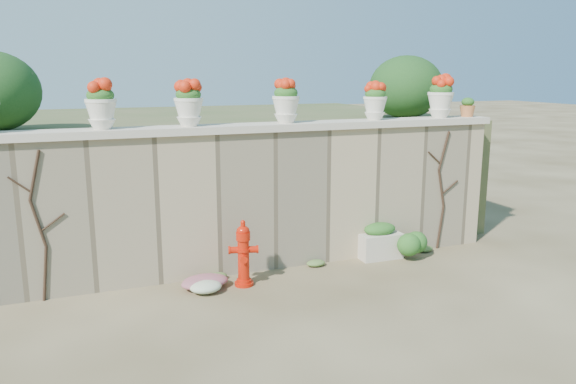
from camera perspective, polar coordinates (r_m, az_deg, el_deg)
name	(u,v)px	position (r m, az deg, el deg)	size (l,w,h in m)	color
ground	(290,317)	(6.72, 0.22, -12.61)	(80.00, 80.00, 0.00)	#4C3F26
stone_wall	(244,202)	(8.02, -4.50, -0.99)	(8.00, 0.40, 2.00)	tan
wall_cap	(243,128)	(7.85, -4.63, 6.50)	(8.10, 0.52, 0.10)	beige
raised_fill	(196,167)	(11.06, -9.34, 2.51)	(9.00, 6.00, 2.00)	#384C23
back_shrub_right	(406,87)	(10.36, 11.90, 10.40)	(1.30, 1.30, 1.10)	#143814
vine_left	(39,224)	(7.50, -23.95, -3.01)	(0.60, 0.04, 1.91)	black
vine_right	(442,189)	(9.27, 15.37, 0.34)	(0.60, 0.04, 1.91)	black
fire_hydrant	(243,253)	(7.52, -4.55, -6.21)	(0.39, 0.28, 0.90)	red
planter_box	(379,241)	(8.78, 9.26, -4.98)	(0.67, 0.40, 0.55)	beige
green_shrub	(412,242)	(8.74, 12.48, -4.96)	(0.61, 0.55, 0.58)	#1E5119
magenta_clump	(200,281)	(7.57, -8.91, -8.97)	(0.81, 0.54, 0.22)	#C8287B
white_flowers	(206,287)	(7.40, -8.36, -9.49)	(0.57, 0.46, 0.21)	white
urn_pot_1	(101,105)	(7.50, -18.47, 8.38)	(0.39, 0.39, 0.61)	silver
urn_pot_2	(189,104)	(7.64, -10.06, 8.83)	(0.39, 0.39, 0.61)	silver
urn_pot_3	(286,102)	(8.03, -0.21, 9.18)	(0.39, 0.39, 0.61)	silver
urn_pot_4	(375,101)	(8.65, 8.83, 9.09)	(0.36, 0.36, 0.56)	silver
urn_pot_5	(441,97)	(9.30, 15.25, 9.26)	(0.41, 0.41, 0.64)	silver
terracotta_pot	(467,108)	(9.63, 17.77, 8.11)	(0.25, 0.25, 0.30)	#BD6B39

